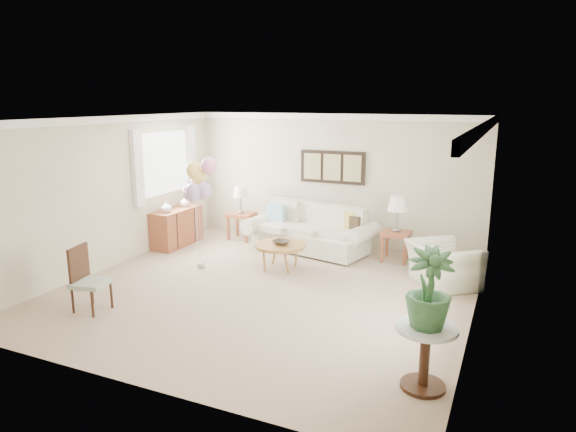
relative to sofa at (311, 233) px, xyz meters
The scene contains 18 objects.
ground_plane 2.28m from the sofa, 85.85° to the right, with size 6.00×6.00×0.00m, color tan.
room_shell 2.51m from the sofa, 88.58° to the right, with size 6.04×6.04×2.60m.
wall_art_triptych 1.40m from the sofa, 77.10° to the left, with size 1.35×0.06×0.65m.
sofa is the anchor object (origin of this frame).
end_table_left 1.64m from the sofa, behind, with size 0.52×0.47×0.57m.
end_table_right 1.66m from the sofa, ahead, with size 0.50×0.46×0.55m.
lamp_left 1.76m from the sofa, behind, with size 0.32×0.32×0.57m.
lamp_right 1.79m from the sofa, ahead, with size 0.36×0.36×0.64m.
coffee_table 1.27m from the sofa, 92.97° to the right, with size 0.89×0.89×0.45m.
decor_bowl 1.29m from the sofa, 91.74° to the right, with size 0.28×0.28×0.07m, color #2F2821.
armchair 2.76m from the sofa, 19.58° to the right, with size 1.02×0.89×0.66m, color silver.
side_table 4.98m from the sofa, 55.03° to the right, with size 0.63×0.63×0.68m.
potted_plant 5.05m from the sofa, 55.15° to the right, with size 0.45×0.45×0.80m, color #255126.
accent_chair 4.34m from the sofa, 113.82° to the right, with size 0.52×0.52×0.91m.
credenza 2.70m from the sofa, 163.86° to the right, with size 0.46×1.20×0.74m.
vase_white 2.84m from the sofa, 157.26° to the right, with size 0.20×0.20×0.21m, color silver.
vase_sage 2.67m from the sofa, 169.59° to the right, with size 0.20×0.20×0.20m, color silver.
balloon_cluster 2.51m from the sofa, 127.73° to the right, with size 0.55×0.51×1.93m.
Camera 1 is at (3.37, -6.69, 2.87)m, focal length 32.00 mm.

